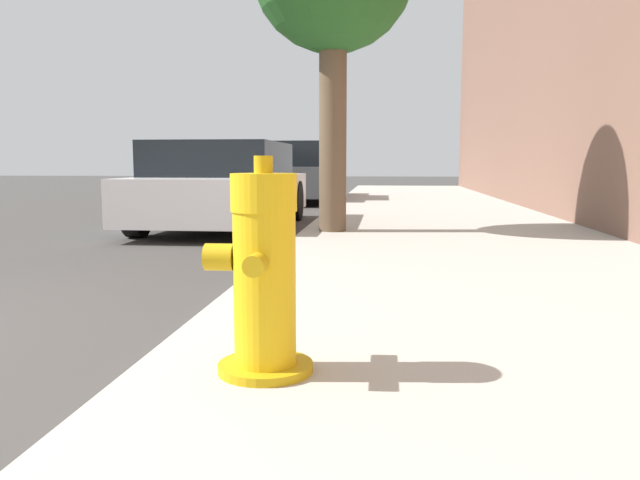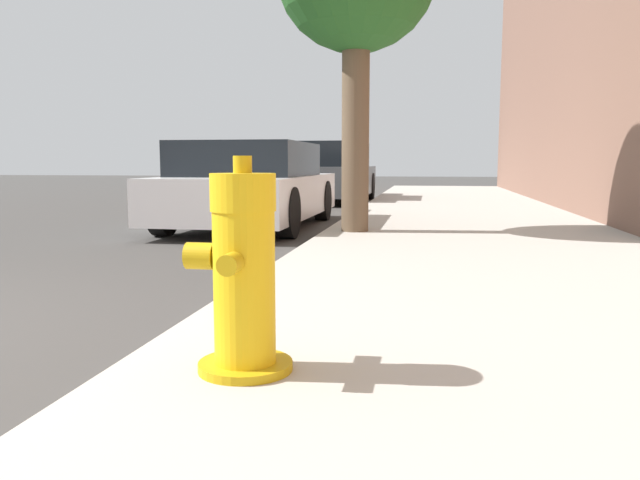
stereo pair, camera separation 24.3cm
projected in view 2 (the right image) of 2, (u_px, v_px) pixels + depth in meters
name	position (u px, v px, depth m)	size (l,w,h in m)	color
sidewalk_slab	(568.00, 400.00, 2.30)	(3.53, 40.00, 0.12)	#B7B2A8
fire_hydrant	(243.00, 276.00, 2.41)	(0.42, 0.43, 0.84)	#C39C11
parked_car_near	(251.00, 186.00, 8.93)	(1.83, 4.06, 1.21)	silver
parked_car_mid	(329.00, 173.00, 14.64)	(1.87, 3.88, 1.40)	#4C5156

